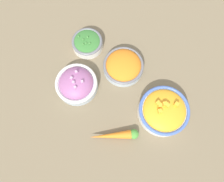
{
  "coord_description": "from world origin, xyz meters",
  "views": [
    {
      "loc": [
        -0.16,
        0.16,
        0.8
      ],
      "look_at": [
        0.0,
        0.0,
        0.03
      ],
      "focal_mm": 35.0,
      "sensor_mm": 36.0,
      "label": 1
    }
  ],
  "objects_px": {
    "bowl_red_onion": "(76,84)",
    "bowl_broccoli": "(87,43)",
    "bowl_carrots": "(123,66)",
    "bowl_squash": "(164,111)",
    "loose_carrot": "(116,135)"
  },
  "relations": [
    {
      "from": "bowl_carrots",
      "to": "bowl_broccoli",
      "type": "distance_m",
      "value": 0.17
    },
    {
      "from": "bowl_squash",
      "to": "bowl_carrots",
      "type": "height_order",
      "value": "bowl_squash"
    },
    {
      "from": "bowl_red_onion",
      "to": "bowl_broccoli",
      "type": "height_order",
      "value": "bowl_red_onion"
    },
    {
      "from": "bowl_squash",
      "to": "bowl_broccoli",
      "type": "relative_size",
      "value": 1.49
    },
    {
      "from": "bowl_red_onion",
      "to": "loose_carrot",
      "type": "height_order",
      "value": "bowl_red_onion"
    },
    {
      "from": "bowl_carrots",
      "to": "loose_carrot",
      "type": "height_order",
      "value": "bowl_carrots"
    },
    {
      "from": "bowl_squash",
      "to": "bowl_red_onion",
      "type": "bearing_deg",
      "value": 27.64
    },
    {
      "from": "bowl_red_onion",
      "to": "bowl_squash",
      "type": "height_order",
      "value": "bowl_red_onion"
    },
    {
      "from": "bowl_red_onion",
      "to": "bowl_carrots",
      "type": "distance_m",
      "value": 0.19
    },
    {
      "from": "bowl_carrots",
      "to": "bowl_broccoli",
      "type": "relative_size",
      "value": 1.28
    },
    {
      "from": "bowl_squash",
      "to": "bowl_carrots",
      "type": "distance_m",
      "value": 0.22
    },
    {
      "from": "bowl_red_onion",
      "to": "bowl_carrots",
      "type": "xyz_separation_m",
      "value": [
        -0.07,
        -0.18,
        -0.01
      ]
    },
    {
      "from": "loose_carrot",
      "to": "bowl_red_onion",
      "type": "bearing_deg",
      "value": -56.27
    },
    {
      "from": "bowl_squash",
      "to": "loose_carrot",
      "type": "bearing_deg",
      "value": 71.77
    },
    {
      "from": "bowl_carrots",
      "to": "loose_carrot",
      "type": "relative_size",
      "value": 1.06
    }
  ]
}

